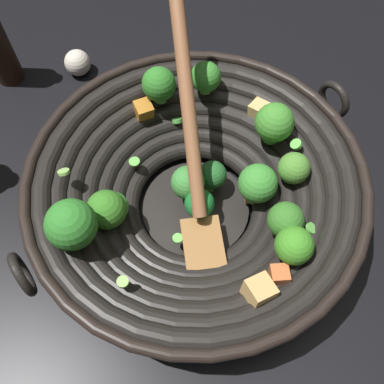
# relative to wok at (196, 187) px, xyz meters

# --- Properties ---
(ground_plane) EXTENTS (4.00, 4.00, 0.00)m
(ground_plane) POSITION_rel_wok_xyz_m (-0.00, -0.00, -0.06)
(ground_plane) COLOR black
(wok) EXTENTS (0.46, 0.43, 0.24)m
(wok) POSITION_rel_wok_xyz_m (0.00, 0.00, 0.00)
(wok) COLOR black
(wok) RESTS_ON ground
(garlic_bulb) EXTENTS (0.04, 0.04, 0.04)m
(garlic_bulb) POSITION_rel_wok_xyz_m (0.01, 0.33, -0.04)
(garlic_bulb) COLOR silver
(garlic_bulb) RESTS_ON ground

